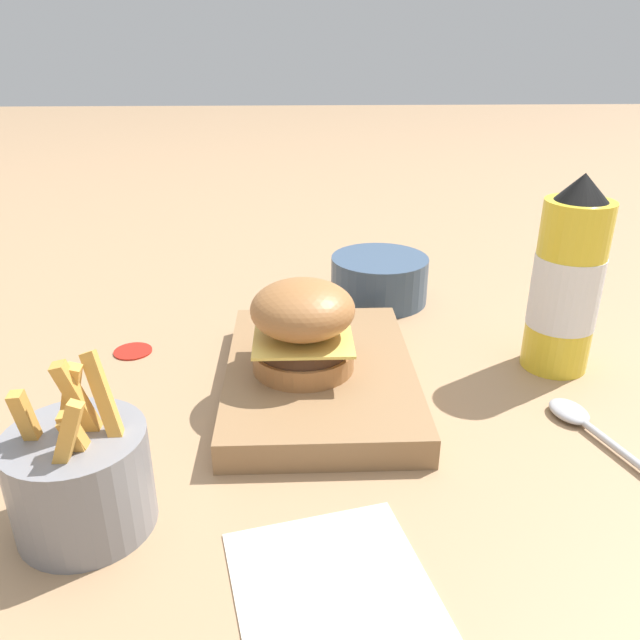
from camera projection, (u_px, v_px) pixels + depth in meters
name	position (u px, v px, depth m)	size (l,w,h in m)	color
ground_plane	(376.00, 391.00, 0.67)	(6.00, 6.00, 0.00)	#9E7A56
serving_board	(320.00, 375.00, 0.67)	(0.29, 0.20, 0.03)	olive
burger	(303.00, 326.00, 0.63)	(0.11, 0.11, 0.09)	#9E6638
ketchup_bottle	(566.00, 283.00, 0.68)	(0.07, 0.07, 0.22)	yellow
fries_basket	(81.00, 477.00, 0.47)	(0.10, 0.10, 0.14)	slate
side_bowl	(379.00, 278.00, 0.88)	(0.14, 0.14, 0.06)	#384C66
spoon	(585.00, 423.00, 0.60)	(0.18, 0.07, 0.01)	#B2B2B7
ketchup_puddle	(133.00, 351.00, 0.75)	(0.05, 0.05, 0.00)	#B21E14
parchment_square	(332.00, 583.00, 0.43)	(0.16, 0.16, 0.00)	beige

